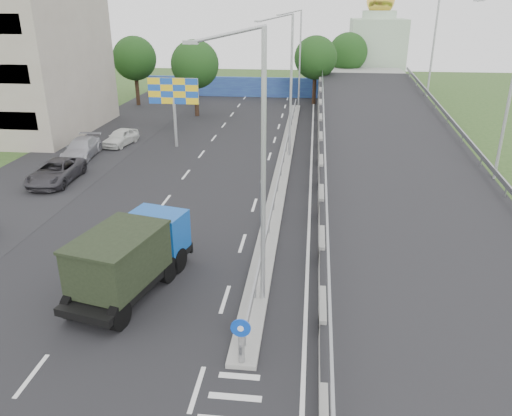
# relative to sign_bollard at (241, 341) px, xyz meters

# --- Properties ---
(road_surface) EXTENTS (26.00, 90.00, 0.04)m
(road_surface) POSITION_rel_sign_bollard_xyz_m (-3.00, 17.83, -1.03)
(road_surface) COLOR black
(road_surface) RESTS_ON ground
(parking_strip) EXTENTS (8.00, 90.00, 0.05)m
(parking_strip) POSITION_rel_sign_bollard_xyz_m (-16.00, 17.83, -1.03)
(parking_strip) COLOR black
(parking_strip) RESTS_ON ground
(median) EXTENTS (1.00, 44.00, 0.20)m
(median) POSITION_rel_sign_bollard_xyz_m (0.00, 21.83, -0.93)
(median) COLOR gray
(median) RESTS_ON ground
(overpass_ramp) EXTENTS (10.00, 50.00, 3.50)m
(overpass_ramp) POSITION_rel_sign_bollard_xyz_m (7.50, 21.83, 0.72)
(overpass_ramp) COLOR gray
(overpass_ramp) RESTS_ON ground
(median_guardrail) EXTENTS (0.09, 44.00, 0.71)m
(median_guardrail) POSITION_rel_sign_bollard_xyz_m (0.00, 21.83, -0.28)
(median_guardrail) COLOR gray
(median_guardrail) RESTS_ON median
(sign_bollard) EXTENTS (0.64, 0.23, 1.67)m
(sign_bollard) POSITION_rel_sign_bollard_xyz_m (0.00, 0.00, 0.00)
(sign_bollard) COLOR black
(sign_bollard) RESTS_ON median
(lamp_post_near) EXTENTS (2.74, 0.18, 10.08)m
(lamp_post_near) POSITION_rel_sign_bollard_xyz_m (0.11, 3.83, 4.77)
(lamp_post_near) COLOR #B2B5B7
(lamp_post_near) RESTS_ON median
(lamp_post_mid) EXTENTS (2.74, 0.18, 10.08)m
(lamp_post_mid) POSITION_rel_sign_bollard_xyz_m (0.11, 23.83, 4.77)
(lamp_post_mid) COLOR #B2B5B7
(lamp_post_mid) RESTS_ON median
(lamp_post_far) EXTENTS (2.74, 0.18, 10.08)m
(lamp_post_far) POSITION_rel_sign_bollard_xyz_m (0.11, 43.83, 4.77)
(lamp_post_far) COLOR #B2B5B7
(lamp_post_far) RESTS_ON median
(blue_wall) EXTENTS (30.00, 0.50, 2.40)m
(blue_wall) POSITION_rel_sign_bollard_xyz_m (-4.00, 49.83, 0.17)
(blue_wall) COLOR navy
(blue_wall) RESTS_ON ground
(church) EXTENTS (7.00, 7.00, 13.80)m
(church) POSITION_rel_sign_bollard_xyz_m (10.00, 57.83, 4.28)
(church) COLOR #B2CCAD
(church) RESTS_ON ground
(billboard) EXTENTS (4.00, 0.24, 5.50)m
(billboard) POSITION_rel_sign_bollard_xyz_m (-9.00, 25.83, 3.15)
(billboard) COLOR #B2B5B7
(billboard) RESTS_ON ground
(tree_left_mid) EXTENTS (4.80, 4.80, 7.60)m
(tree_left_mid) POSITION_rel_sign_bollard_xyz_m (-10.00, 37.83, 4.14)
(tree_left_mid) COLOR black
(tree_left_mid) RESTS_ON ground
(tree_median_far) EXTENTS (4.80, 4.80, 7.60)m
(tree_median_far) POSITION_rel_sign_bollard_xyz_m (2.00, 45.83, 4.14)
(tree_median_far) COLOR black
(tree_median_far) RESTS_ON ground
(tree_left_far) EXTENTS (4.80, 4.80, 7.60)m
(tree_left_far) POSITION_rel_sign_bollard_xyz_m (-18.00, 42.83, 4.14)
(tree_left_far) COLOR black
(tree_left_far) RESTS_ON ground
(tree_ramp_far) EXTENTS (4.80, 4.80, 7.60)m
(tree_ramp_far) POSITION_rel_sign_bollard_xyz_m (6.00, 52.83, 4.14)
(tree_ramp_far) COLOR black
(tree_ramp_far) RESTS_ON ground
(dump_truck) EXTENTS (3.72, 6.75, 2.82)m
(dump_truck) POSITION_rel_sign_bollard_xyz_m (-5.03, 4.20, 0.52)
(dump_truck) COLOR black
(dump_truck) RESTS_ON ground
(parked_car_c) EXTENTS (2.62, 5.28, 1.44)m
(parked_car_c) POSITION_rel_sign_bollard_xyz_m (-14.52, 16.41, -0.31)
(parked_car_c) COLOR #353338
(parked_car_c) RESTS_ON ground
(parked_car_d) EXTENTS (2.50, 5.11, 1.43)m
(parked_car_d) POSITION_rel_sign_bollard_xyz_m (-15.32, 22.03, -0.32)
(parked_car_d) COLOR #A4A5AD
(parked_car_d) RESTS_ON ground
(parked_car_e) EXTENTS (2.22, 4.15, 1.34)m
(parked_car_e) POSITION_rel_sign_bollard_xyz_m (-13.67, 25.78, -0.36)
(parked_car_e) COLOR silver
(parked_car_e) RESTS_ON ground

